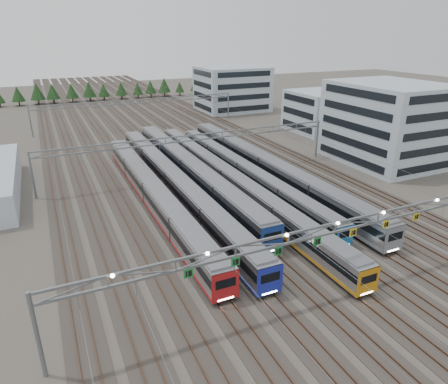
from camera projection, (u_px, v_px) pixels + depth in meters
name	position (u px, v px, depth m)	size (l,w,h in m)	color
ground	(329.00, 288.00, 42.68)	(400.00, 400.00, 0.00)	#47423A
track_bed	(128.00, 113.00, 126.42)	(54.00, 260.00, 5.42)	#2D2823
train_a	(152.00, 192.00, 62.23)	(2.98, 54.83, 3.88)	black
train_b	(174.00, 182.00, 66.40)	(2.99, 62.51, 3.89)	black
train_c	(190.00, 169.00, 72.17)	(3.18, 58.04, 4.15)	black
train_d	(228.00, 179.00, 68.21)	(2.77, 66.70, 3.60)	black
train_e	(243.00, 171.00, 72.64)	(2.59, 55.53, 3.36)	black
train_f	(265.00, 166.00, 74.05)	(3.08, 62.09, 4.02)	black
gantry_near	(336.00, 230.00, 39.90)	(56.36, 0.61, 8.08)	slate
gantry_mid	(195.00, 142.00, 74.00)	(56.36, 0.36, 8.00)	slate
gantry_far	(138.00, 105.00, 111.94)	(56.36, 0.36, 8.00)	slate
depot_bldg_south	(388.00, 123.00, 81.75)	(18.00, 22.00, 16.09)	#A9BECA
depot_bldg_mid	(319.00, 111.00, 107.98)	(14.00, 16.00, 10.67)	#A9BECA
depot_bldg_north	(232.00, 89.00, 136.13)	(22.00, 18.00, 14.47)	#A9BECA
treeline	(121.00, 88.00, 159.61)	(106.40, 5.60, 7.02)	#332114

